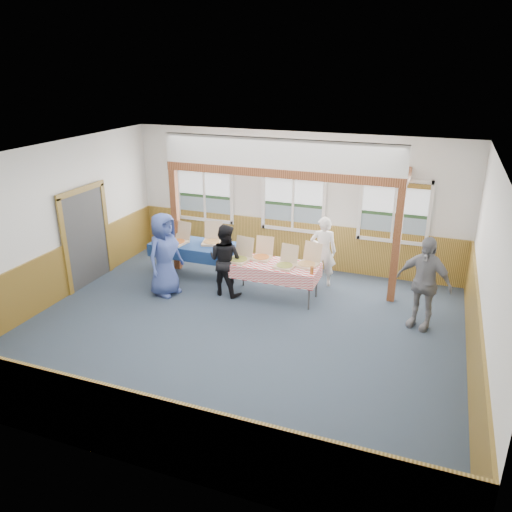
# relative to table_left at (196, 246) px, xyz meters

# --- Properties ---
(floor) EXTENTS (8.00, 8.00, 0.00)m
(floor) POSITION_rel_table_left_xyz_m (1.91, -2.12, -0.71)
(floor) COLOR #283341
(floor) RESTS_ON ground
(ceiling) EXTENTS (8.00, 8.00, 0.00)m
(ceiling) POSITION_rel_table_left_xyz_m (1.91, -2.12, 2.49)
(ceiling) COLOR white
(ceiling) RESTS_ON wall_back
(wall_back) EXTENTS (8.00, 0.00, 8.00)m
(wall_back) POSITION_rel_table_left_xyz_m (1.91, 1.38, 0.89)
(wall_back) COLOR silver
(wall_back) RESTS_ON floor
(wall_front) EXTENTS (8.00, 0.00, 8.00)m
(wall_front) POSITION_rel_table_left_xyz_m (1.91, -5.62, 0.89)
(wall_front) COLOR silver
(wall_front) RESTS_ON floor
(wall_left) EXTENTS (0.00, 8.00, 8.00)m
(wall_left) POSITION_rel_table_left_xyz_m (-2.09, -2.12, 0.89)
(wall_left) COLOR silver
(wall_left) RESTS_ON floor
(wall_right) EXTENTS (0.00, 8.00, 8.00)m
(wall_right) POSITION_rel_table_left_xyz_m (5.91, -2.12, 0.89)
(wall_right) COLOR silver
(wall_right) RESTS_ON floor
(wainscot_back) EXTENTS (7.98, 0.05, 1.10)m
(wainscot_back) POSITION_rel_table_left_xyz_m (1.91, 1.35, -0.16)
(wainscot_back) COLOR brown
(wainscot_back) RESTS_ON floor
(wainscot_front) EXTENTS (7.98, 0.05, 1.10)m
(wainscot_front) POSITION_rel_table_left_xyz_m (1.91, -5.60, -0.16)
(wainscot_front) COLOR brown
(wainscot_front) RESTS_ON floor
(wainscot_left) EXTENTS (0.05, 6.98, 1.10)m
(wainscot_left) POSITION_rel_table_left_xyz_m (-2.06, -2.12, -0.16)
(wainscot_left) COLOR brown
(wainscot_left) RESTS_ON floor
(wainscot_right) EXTENTS (0.05, 6.98, 1.10)m
(wainscot_right) POSITION_rel_table_left_xyz_m (5.89, -2.12, -0.16)
(wainscot_right) COLOR brown
(wainscot_right) RESTS_ON floor
(cased_opening) EXTENTS (0.06, 1.30, 2.10)m
(cased_opening) POSITION_rel_table_left_xyz_m (-2.05, -1.22, 0.34)
(cased_opening) COLOR #373737
(cased_opening) RESTS_ON wall_left
(window_left) EXTENTS (1.56, 0.10, 1.46)m
(window_left) POSITION_rel_table_left_xyz_m (-0.39, 1.33, 0.97)
(window_left) COLOR white
(window_left) RESTS_ON wall_back
(window_mid) EXTENTS (1.56, 0.10, 1.46)m
(window_mid) POSITION_rel_table_left_xyz_m (1.91, 1.33, 0.97)
(window_mid) COLOR white
(window_mid) RESTS_ON wall_back
(window_right) EXTENTS (1.56, 0.10, 1.46)m
(window_right) POSITION_rel_table_left_xyz_m (4.21, 1.33, 0.97)
(window_right) COLOR white
(window_right) RESTS_ON wall_back
(post_left) EXTENTS (0.15, 0.15, 2.40)m
(post_left) POSITION_rel_table_left_xyz_m (-0.59, 0.18, 0.49)
(post_left) COLOR #562913
(post_left) RESTS_ON floor
(post_right) EXTENTS (0.15, 0.15, 2.40)m
(post_right) POSITION_rel_table_left_xyz_m (4.41, 0.18, 0.49)
(post_right) COLOR #562913
(post_right) RESTS_ON floor
(cross_beam) EXTENTS (5.15, 0.18, 0.18)m
(cross_beam) POSITION_rel_table_left_xyz_m (1.91, 0.18, 1.78)
(cross_beam) COLOR #562913
(cross_beam) RESTS_ON post_left
(table_left) EXTENTS (2.22, 1.52, 0.76)m
(table_left) POSITION_rel_table_left_xyz_m (0.00, 0.00, 0.00)
(table_left) COLOR #373737
(table_left) RESTS_ON floor
(table_right) EXTENTS (1.91, 1.00, 0.76)m
(table_right) POSITION_rel_table_left_xyz_m (2.09, -0.53, -0.01)
(table_right) COLOR #373737
(table_right) RESTS_ON floor
(pizza_box_a) EXTENTS (0.49, 0.57, 0.45)m
(pizza_box_a) POSITION_rel_table_left_xyz_m (-0.39, -0.11, 0.12)
(pizza_box_a) COLOR tan
(pizza_box_a) RESTS_ON table_left
(pizza_box_b) EXTENTS (0.53, 0.60, 0.46)m
(pizza_box_b) POSITION_rel_table_left_xyz_m (0.34, 0.16, 0.12)
(pizza_box_b) COLOR tan
(pizza_box_b) RESTS_ON table_left
(pizza_box_c) EXTENTS (0.49, 0.57, 0.46)m
(pizza_box_c) POSITION_rel_table_left_xyz_m (1.34, -0.63, 0.12)
(pizza_box_c) COLOR tan
(pizza_box_c) RESTS_ON table_right
(pizza_box_d) EXTENTS (0.39, 0.48, 0.42)m
(pizza_box_d) POSITION_rel_table_left_xyz_m (1.74, -0.34, 0.12)
(pizza_box_d) COLOR tan
(pizza_box_d) RESTS_ON table_right
(pizza_box_e) EXTENTS (0.44, 0.51, 0.41)m
(pizza_box_e) POSITION_rel_table_left_xyz_m (2.34, -0.61, 0.12)
(pizza_box_e) COLOR tan
(pizza_box_e) RESTS_ON table_right
(pizza_box_f) EXTENTS (0.51, 0.57, 0.44)m
(pizza_box_f) POSITION_rel_table_left_xyz_m (2.75, -0.39, 0.12)
(pizza_box_f) COLOR tan
(pizza_box_f) RESTS_ON table_right
(veggie_tray) EXTENTS (0.38, 0.38, 0.09)m
(veggie_tray) POSITION_rel_table_left_xyz_m (-0.75, 0.00, 0.08)
(veggie_tray) COLOR black
(veggie_tray) RESTS_ON table_left
(drink_glass) EXTENTS (0.07, 0.07, 0.15)m
(drink_glass) POSITION_rel_table_left_xyz_m (2.94, -0.78, 0.13)
(drink_glass) COLOR #A2521B
(drink_glass) RESTS_ON table_right
(woman_white) EXTENTS (0.64, 0.49, 1.58)m
(woman_white) POSITION_rel_table_left_xyz_m (2.88, 0.43, 0.08)
(woman_white) COLOR white
(woman_white) RESTS_ON floor
(woman_black) EXTENTS (0.83, 0.69, 1.55)m
(woman_black) POSITION_rel_table_left_xyz_m (1.06, -0.73, 0.07)
(woman_black) COLOR black
(woman_black) RESTS_ON floor
(man_blue) EXTENTS (0.76, 0.98, 1.79)m
(man_blue) POSITION_rel_table_left_xyz_m (-0.12, -1.17, 0.19)
(man_blue) COLOR #3B4D94
(man_blue) RESTS_ON floor
(person_grey) EXTENTS (1.12, 0.77, 1.77)m
(person_grey) POSITION_rel_table_left_xyz_m (5.02, -0.76, 0.18)
(person_grey) COLOR gray
(person_grey) RESTS_ON floor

